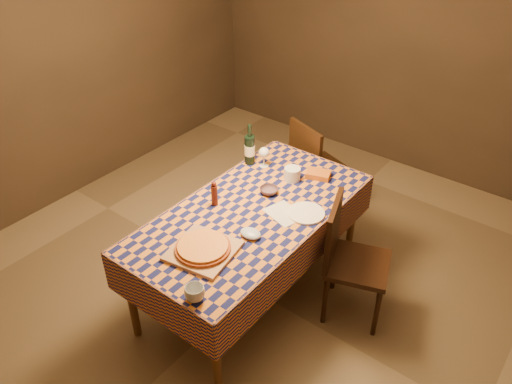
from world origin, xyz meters
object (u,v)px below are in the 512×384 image
bowl (269,191)px  chair_right (347,254)px  cutting_board (203,251)px  dining_table (252,219)px  wine_bottle (250,149)px  white_plate (306,213)px  chair_far (314,164)px  pizza (203,247)px

bowl → chair_right: bearing=1.7°
cutting_board → chair_right: chair_right is taller
dining_table → bowl: bowl is taller
wine_bottle → chair_right: bearing=-12.4°
white_plate → chair_right: (0.31, 0.07, -0.25)m
chair_far → chair_right: bearing=-46.8°
dining_table → white_plate: 0.39m
chair_right → cutting_board: bearing=-127.3°
white_plate → chair_far: 1.10m
cutting_board → chair_right: 1.03m
chair_far → wine_bottle: bearing=-108.5°
white_plate → wine_bottle: bearing=157.7°
white_plate → chair_right: bearing=12.5°
wine_bottle → bowl: bearing=-33.6°
dining_table → cutting_board: cutting_board is taller
bowl → white_plate: bowl is taller
dining_table → chair_far: size_ratio=1.98×
dining_table → bowl: (-0.03, 0.25, 0.10)m
cutting_board → chair_right: size_ratio=0.41×
cutting_board → wine_bottle: bearing=113.2°
white_plate → chair_right: size_ratio=0.28×
chair_far → chair_right: size_ratio=1.00×
bowl → wine_bottle: bearing=146.4°
cutting_board → pizza: 0.03m
pizza → chair_far: chair_far is taller
wine_bottle → chair_far: 0.78m
pizza → chair_right: 1.04m
dining_table → chair_far: chair_far is taller
pizza → bowl: size_ratio=3.36×
cutting_board → pizza: (0.00, 0.00, 0.03)m
cutting_board → white_plate: (0.29, 0.72, -0.00)m
cutting_board → wine_bottle: (-0.44, 1.02, 0.11)m
bowl → chair_far: (-0.16, 0.90, -0.27)m
pizza → chair_far: size_ratio=0.48×
pizza → wine_bottle: size_ratio=1.34×
cutting_board → dining_table: bearing=93.2°
bowl → chair_right: 0.72m
dining_table → chair_right: (0.63, 0.27, -0.17)m
chair_far → chair_right: (0.82, -0.88, 0.00)m
cutting_board → chair_far: size_ratio=0.41×
wine_bottle → pizza: bearing=-66.8°
dining_table → chair_far: 1.17m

